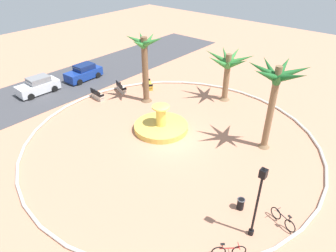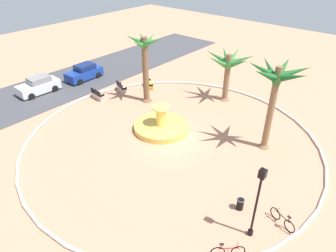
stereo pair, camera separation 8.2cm
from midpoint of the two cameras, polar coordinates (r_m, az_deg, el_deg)
ground_plane at (r=23.62m, az=0.49°, el=-2.67°), size 80.00×80.00×0.00m
plaza_curb at (r=23.57m, az=0.49°, el=-2.47°), size 22.11×22.11×0.20m
street_asphalt at (r=34.38m, az=-19.84°, el=6.92°), size 48.00×8.00×0.03m
fountain at (r=24.79m, az=-1.40°, el=-0.03°), size 4.34×4.34×2.12m
palm_tree_near_fountain at (r=21.66m, az=19.19°, el=7.12°), size 4.07×4.14×6.55m
palm_tree_by_curb at (r=28.82m, az=10.96°, el=10.90°), size 4.39×4.55×4.75m
palm_tree_mid_plaza at (r=27.84m, az=-4.42°, el=12.63°), size 3.36×3.34×6.33m
bench_east at (r=30.37m, az=-13.01°, el=5.48°), size 0.64×1.64×1.00m
bench_west at (r=31.97m, az=-3.60°, el=7.61°), size 1.36×1.58×1.00m
bench_north at (r=31.44m, az=-8.73°, el=6.87°), size 1.03×1.67×1.00m
lamppost at (r=15.76m, az=16.25°, el=-12.60°), size 0.32×0.32×4.50m
trash_bin at (r=18.47m, az=13.19°, el=-13.83°), size 0.46×0.46×0.73m
bicycle_red_frame at (r=18.30m, az=20.40°, el=-15.89°), size 0.71×1.63×0.94m
bicycle_by_lamppost at (r=16.27m, az=11.03°, el=-21.79°), size 1.22×1.29×0.94m
parked_car_leftmost at (r=33.24m, az=-23.01°, el=6.87°), size 4.06×2.04×1.67m
parked_car_second at (r=35.08m, az=-15.43°, el=9.52°), size 4.04×2.00×1.67m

